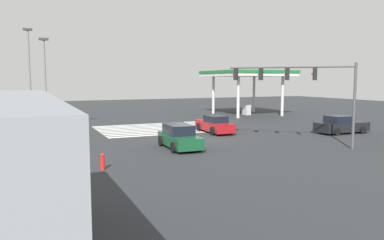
% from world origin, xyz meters
% --- Properties ---
extents(ground_plane, '(118.51, 118.51, 0.00)m').
position_xyz_m(ground_plane, '(0.00, 0.00, 0.00)').
color(ground_plane, '#2B2D30').
extents(crosswalk_markings, '(11.64, 8.20, 0.01)m').
position_xyz_m(crosswalk_markings, '(0.00, -7.11, 0.00)').
color(crosswalk_markings, silver).
rests_on(crosswalk_markings, ground_plane).
extents(traffic_signal_mast, '(6.07, 6.07, 5.68)m').
position_xyz_m(traffic_signal_mast, '(-5.65, 5.65, 4.39)').
color(traffic_signal_mast, '#47474C').
rests_on(traffic_signal_mast, ground_plane).
extents(car_0, '(2.05, 4.88, 1.50)m').
position_xyz_m(car_0, '(-3.30, -2.60, 0.69)').
color(car_0, maroon).
rests_on(car_0, ground_plane).
extents(car_1, '(4.61, 2.22, 1.52)m').
position_xyz_m(car_1, '(-13.02, 2.18, 0.69)').
color(car_1, black).
rests_on(car_1, ground_plane).
extents(car_2, '(2.12, 4.39, 1.59)m').
position_xyz_m(car_2, '(2.32, 3.11, 0.75)').
color(car_2, '#144728').
rests_on(car_2, ground_plane).
extents(car_3, '(4.53, 2.33, 1.50)m').
position_xyz_m(car_3, '(9.73, -4.99, 0.70)').
color(car_3, brown).
rests_on(car_3, ground_plane).
extents(gas_station_canopy, '(9.41, 9.41, 5.73)m').
position_xyz_m(gas_station_canopy, '(-14.80, -15.65, 5.19)').
color(gas_station_canopy, silver).
rests_on(gas_station_canopy, ground_plane).
extents(pedestrian, '(0.41, 0.41, 1.69)m').
position_xyz_m(pedestrian, '(8.50, -7.76, 0.95)').
color(pedestrian, '#232842').
rests_on(pedestrian, ground_plane).
extents(street_light_pole_a, '(0.80, 0.36, 8.22)m').
position_xyz_m(street_light_pole_a, '(9.93, -9.76, 4.91)').
color(street_light_pole_a, slate).
rests_on(street_light_pole_a, ground_plane).
extents(street_light_pole_b, '(0.80, 0.36, 9.22)m').
position_xyz_m(street_light_pole_b, '(11.15, -11.68, 5.43)').
color(street_light_pole_b, slate).
rests_on(street_light_pole_b, ground_plane).
extents(fire_hydrant, '(0.22, 0.22, 0.86)m').
position_xyz_m(fire_hydrant, '(8.16, 7.12, 0.43)').
color(fire_hydrant, red).
rests_on(fire_hydrant, ground_plane).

